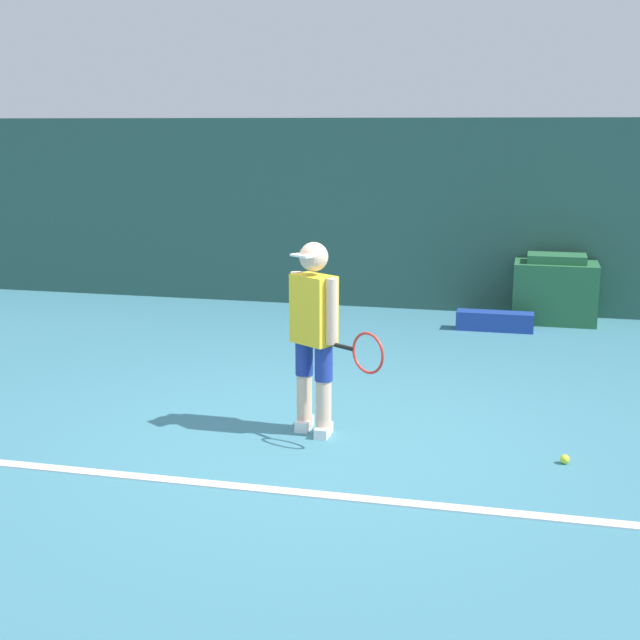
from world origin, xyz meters
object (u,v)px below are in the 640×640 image
object	(u,v)px
tennis_ball	(565,459)
covered_chair	(555,290)
tennis_player	(315,330)
equipment_bag	(495,321)

from	to	relation	value
tennis_ball	covered_chair	distance (m)	4.79
tennis_player	tennis_ball	world-z (taller)	tennis_player
covered_chair	equipment_bag	xyz separation A→B (m)	(-0.67, -0.63, -0.28)
tennis_player	equipment_bag	xyz separation A→B (m)	(1.18, 3.92, -0.71)
tennis_player	covered_chair	world-z (taller)	tennis_player
tennis_player	covered_chair	xyz separation A→B (m)	(1.86, 4.55, -0.43)
tennis_player	covered_chair	bearing A→B (deg)	100.90
tennis_ball	tennis_player	bearing A→B (deg)	173.36
covered_chair	equipment_bag	world-z (taller)	covered_chair
tennis_player	equipment_bag	distance (m)	4.16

